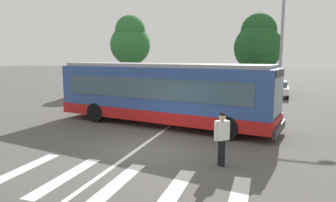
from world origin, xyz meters
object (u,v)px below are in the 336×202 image
background_tree_right (258,43)px  parked_car_white (277,88)px  city_transit_bus (162,93)px  background_tree_left (130,41)px  parked_car_silver (211,86)px  pedestrian_crossing_street (222,136)px  twin_arm_street_lamp (282,30)px  parked_car_black (246,87)px  parked_car_teal (183,85)px

background_tree_right → parked_car_white: bearing=-69.3°
city_transit_bus → background_tree_left: (-8.50, 14.62, 3.36)m
background_tree_left → parked_car_white: bearing=-6.8°
parked_car_silver → parked_car_white: 5.48m
pedestrian_crossing_street → background_tree_left: size_ratio=0.23×
city_transit_bus → parked_car_white: city_transit_bus is taller
twin_arm_street_lamp → parked_car_silver: bearing=147.1°
parked_car_silver → background_tree_right: bearing=54.5°
background_tree_right → twin_arm_street_lamp: bearing=-78.0°
parked_car_silver → background_tree_left: background_tree_left is taller
background_tree_left → parked_car_silver: bearing=-13.5°
pedestrian_crossing_street → parked_car_black: size_ratio=0.38×
parked_car_teal → twin_arm_street_lamp: (8.23, -3.79, 4.47)m
city_transit_bus → pedestrian_crossing_street: bearing=-53.5°
pedestrian_crossing_street → parked_car_white: pedestrian_crossing_street is taller
parked_car_teal → parked_car_silver: same height
parked_car_teal → twin_arm_street_lamp: twin_arm_street_lamp is taller
parked_car_black → parked_car_teal: bearing=-177.1°
parked_car_silver → parked_car_teal: bearing=175.4°
background_tree_right → background_tree_left: bearing=-166.2°
city_transit_bus → background_tree_right: size_ratio=1.51×
parked_car_white → twin_arm_street_lamp: size_ratio=0.54×
parked_car_teal → parked_car_white: bearing=1.3°
parked_car_silver → city_transit_bus: bearing=-91.2°
pedestrian_crossing_street → background_tree_right: (0.26, 22.62, 3.73)m
twin_arm_street_lamp → background_tree_right: (-1.86, 8.73, -0.54)m
parked_car_teal → parked_car_white: 8.17m
parked_car_white → parked_car_black: bearing=177.6°
city_transit_bus → background_tree_left: bearing=120.2°
background_tree_left → background_tree_right: background_tree_right is taller
parked_car_white → background_tree_left: background_tree_left is taller
city_transit_bus → parked_car_teal: (-2.44, 12.74, -0.82)m
city_transit_bus → parked_car_silver: bearing=88.8°
parked_car_black → pedestrian_crossing_street: bearing=-88.5°
parked_car_black → background_tree_left: size_ratio=0.60×
background_tree_right → parked_car_silver: bearing=-125.5°
parked_car_black → background_tree_right: size_ratio=0.59×
parked_car_white → pedestrian_crossing_street: bearing=-96.6°
twin_arm_street_lamp → background_tree_right: twin_arm_street_lamp is taller
pedestrian_crossing_street → twin_arm_street_lamp: bearing=81.3°
pedestrian_crossing_street → background_tree_left: background_tree_left is taller
city_transit_bus → parked_car_silver: (0.26, 12.52, -0.82)m
city_transit_bus → twin_arm_street_lamp: (5.79, 8.95, 3.65)m
parked_car_teal → parked_car_black: size_ratio=1.00×
parked_car_teal → parked_car_black: same height
parked_car_teal → background_tree_right: (6.37, 4.93, 3.94)m
twin_arm_street_lamp → background_tree_left: 15.38m
city_transit_bus → parked_car_white: bearing=66.1°
parked_car_teal → parked_car_black: 5.65m
parked_car_black → background_tree_left: (-11.71, 1.59, 4.19)m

